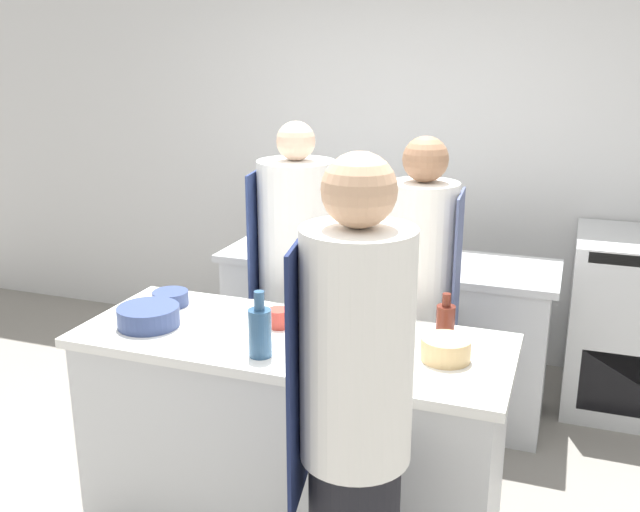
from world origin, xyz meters
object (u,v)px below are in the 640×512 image
chef_at_stove (420,308)px  bowl_prep_small (171,298)px  chef_at_pass_far (297,288)px  bottle_wine (260,331)px  chef_at_prep_near (354,433)px  bowl_ceramic_blue (148,316)px  bowl_mixing_large (446,349)px  bottle_vinegar (445,320)px  bottle_olive_oil (333,335)px  cup (279,318)px

chef_at_stove → bowl_prep_small: (-1.06, -0.51, 0.09)m
chef_at_pass_far → bottle_wine: chef_at_pass_far is taller
chef_at_stove → bottle_wine: 1.00m
bowl_prep_small → chef_at_pass_far: bearing=54.7°
chef_at_prep_near → chef_at_stove: (-0.07, 1.30, -0.05)m
bowl_prep_small → bowl_ceramic_blue: (0.05, -0.26, 0.01)m
bowl_mixing_large → bowl_prep_small: 1.32m
chef_at_prep_near → bottle_wine: (-0.51, 0.42, 0.11)m
bottle_vinegar → bowl_mixing_large: (0.04, -0.22, -0.03)m
bowl_ceramic_blue → bottle_olive_oil: bearing=-5.5°
bottle_wine → bowl_mixing_large: size_ratio=1.39×
bottle_olive_oil → bowl_ceramic_blue: (-0.86, 0.08, -0.07)m
chef_at_stove → bottle_wine: chef_at_stove is taller
bowl_prep_small → bowl_ceramic_blue: size_ratio=0.63×
bowl_mixing_large → cup: bowl_mixing_large is taller
bowl_mixing_large → cup: 0.73m
chef_at_prep_near → chef_at_stove: bearing=-7.5°
bottle_vinegar → bottle_wine: bearing=-146.4°
bottle_olive_oil → chef_at_prep_near: bearing=-63.6°
bottle_vinegar → bottle_olive_oil: bearing=-132.0°
bottle_olive_oil → bottle_vinegar: 0.53m
bottle_olive_oil → chef_at_pass_far: bearing=119.4°
chef_at_prep_near → bowl_ceramic_blue: chef_at_prep_near is taller
chef_at_stove → bowl_mixing_large: 0.73m
chef_at_pass_far → bowl_ceramic_blue: chef_at_pass_far is taller
bottle_vinegar → bowl_mixing_large: 0.22m
chef_at_stove → bowl_ceramic_blue: chef_at_stove is taller
bowl_ceramic_blue → cup: size_ratio=2.71×
chef_at_pass_far → chef_at_stove: bearing=-103.5°
chef_at_stove → chef_at_pass_far: size_ratio=0.98×
chef_at_stove → bottle_wine: (-0.44, -0.89, 0.16)m
bottle_wine → bowl_prep_small: bearing=149.1°
chef_at_stove → bowl_ceramic_blue: (-1.02, -0.77, 0.10)m
cup → bowl_mixing_large: bearing=-7.1°
bottle_wine → bowl_prep_small: size_ratio=1.59×
chef_at_prep_near → chef_at_pass_far: (-0.74, 1.36, -0.05)m
chef_at_stove → bowl_prep_small: size_ratio=10.03×
bottle_olive_oil → cup: 0.43m
bottle_vinegar → chef_at_stove: bearing=113.4°
bottle_vinegar → bowl_ceramic_blue: 1.25m
bowl_mixing_large → bowl_prep_small: bowl_mixing_large is taller
chef_at_pass_far → bottle_wine: size_ratio=6.44×
chef_at_prep_near → bottle_vinegar: bearing=-19.4°
bottle_wine → bowl_mixing_large: bearing=17.0°
bowl_ceramic_blue → bottle_vinegar: bearing=14.1°
chef_at_prep_near → bowl_ceramic_blue: 1.21m
chef_at_stove → bottle_wine: size_ratio=6.30×
chef_at_pass_far → bottle_olive_oil: chef_at_pass_far is taller
bottle_wine → bowl_prep_small: (-0.63, 0.38, -0.07)m
chef_at_pass_far → bottle_wine: 0.98m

